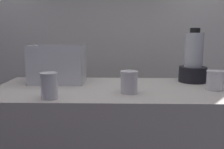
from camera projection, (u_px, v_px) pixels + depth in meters
back_wall_unit at (113, 27)px, 2.13m from camera, size 2.60×0.24×2.50m
carrot_display_bin at (59, 71)px, 1.59m from camera, size 0.34×0.23×0.24m
blender_pitcher at (193, 62)px, 1.59m from camera, size 0.18×0.18×0.35m
juice_cup_mango_far_left at (49, 87)px, 1.20m from camera, size 0.09×0.09×0.13m
juice_cup_beet_left at (129, 83)px, 1.31m from camera, size 0.10×0.10×0.12m
juice_cup_carrot_middle at (215, 82)px, 1.37m from camera, size 0.09×0.09×0.11m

